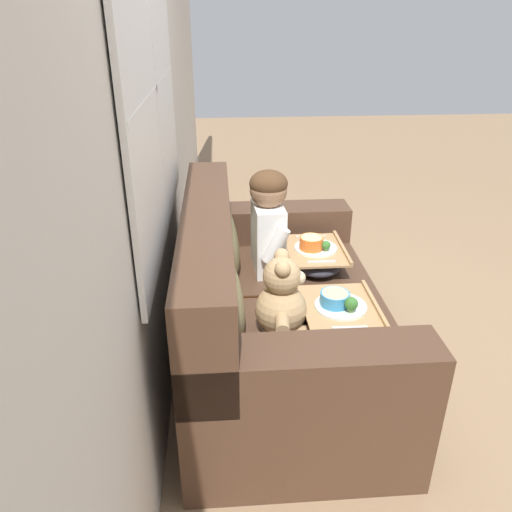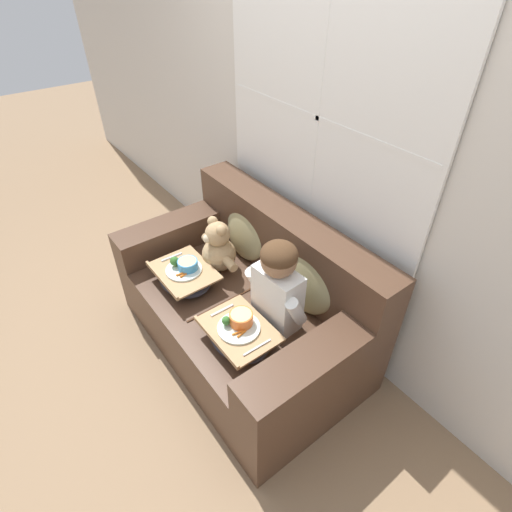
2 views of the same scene
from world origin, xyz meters
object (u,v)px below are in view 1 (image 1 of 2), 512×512
Objects in this scene: teddy_bear at (282,300)px; lap_tray_teddy at (340,316)px; lap_tray_child at (315,256)px; couch at (271,316)px; child_figure at (268,217)px; throw_pillow_behind_child at (225,235)px; throw_pillow_behind_teddy at (228,292)px.

lap_tray_teddy is (0.00, -0.25, -0.09)m from teddy_bear.
teddy_bear is at bearing 156.80° from lap_tray_child.
couch is 2.96× the size of child_figure.
couch is 0.44m from lap_tray_child.
child_figure is (0.00, -0.23, 0.09)m from throw_pillow_behind_child.
lap_tray_child is at bearing -90.20° from throw_pillow_behind_child.
couch is 0.49m from throw_pillow_behind_child.
lap_tray_child is 0.59m from lap_tray_teddy.
couch is 3.83× the size of throw_pillow_behind_teddy.
child_figure is 0.35m from lap_tray_child.
child_figure is 0.61m from teddy_bear.
child_figure reaches higher than teddy_bear.
lap_tray_teddy is at bearing -89.95° from teddy_bear.
throw_pillow_behind_child is 0.78m from lap_tray_teddy.
child_figure is 1.34× the size of lap_tray_child.
throw_pillow_behind_teddy is 1.06× the size of teddy_bear.
couch is 0.49m from throw_pillow_behind_teddy.
throw_pillow_behind_teddy is 1.03× the size of lap_tray_child.
couch reaches higher than throw_pillow_behind_child.
couch is at bearing 2.93° from teddy_bear.
throw_pillow_behind_child reaches higher than teddy_bear.
child_figure reaches higher than lap_tray_child.
couch is 3.59× the size of throw_pillow_behind_child.
lap_tray_teddy is (-0.59, -0.00, -0.00)m from lap_tray_child.
throw_pillow_behind_child is 1.10× the size of lap_tray_child.
couch is at bearing 177.87° from child_figure.
child_figure is (0.30, -0.01, 0.41)m from couch.
child_figure reaches higher than throw_pillow_behind_teddy.
lap_tray_teddy is at bearing -156.47° from child_figure.
throw_pillow_behind_child is at bearing 90.01° from child_figure.
child_figure reaches higher than couch.
teddy_bear reaches higher than lap_tray_teddy.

